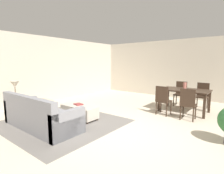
{
  "coord_description": "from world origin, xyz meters",
  "views": [
    {
      "loc": [
        2.15,
        -3.36,
        1.63
      ],
      "look_at": [
        -1.39,
        1.17,
        0.84
      ],
      "focal_mm": 28.04,
      "sensor_mm": 36.0,
      "label": 1
    }
  ],
  "objects": [
    {
      "name": "dining_chair_far_right",
      "position": [
        0.9,
        3.49,
        0.52
      ],
      "size": [
        0.42,
        0.42,
        0.92
      ],
      "color": "#332319",
      "rests_on": "ground_plane"
    },
    {
      "name": "dining_table",
      "position": [
        0.52,
        2.63,
        0.66
      ],
      "size": [
        1.51,
        0.93,
        0.76
      ],
      "color": "#332319",
      "rests_on": "ground_plane"
    },
    {
      "name": "dining_chair_near_right",
      "position": [
        0.87,
        1.77,
        0.52
      ],
      "size": [
        0.42,
        0.42,
        0.92
      ],
      "color": "#332319",
      "rests_on": "ground_plane"
    },
    {
      "name": "wall_back",
      "position": [
        0.0,
        5.0,
        1.35
      ],
      "size": [
        9.0,
        0.12,
        2.7
      ],
      "primitive_type": "cube",
      "color": "#BCB2A0",
      "rests_on": "ground_plane"
    },
    {
      "name": "ottoman_table",
      "position": [
        -1.68,
        -0.02,
        0.22
      ],
      "size": [
        1.16,
        0.47,
        0.38
      ],
      "color": "#B7AD9E",
      "rests_on": "ground_plane"
    },
    {
      "name": "side_table",
      "position": [
        -3.34,
        -1.07,
        0.45
      ],
      "size": [
        0.4,
        0.4,
        0.57
      ],
      "color": "brown",
      "rests_on": "ground_plane"
    },
    {
      "name": "dining_chair_far_left",
      "position": [
        0.15,
        3.47,
        0.52
      ],
      "size": [
        0.41,
        0.41,
        0.92
      ],
      "color": "#332319",
      "rests_on": "ground_plane"
    },
    {
      "name": "area_rug",
      "position": [
        -1.79,
        -0.55,
        0.0
      ],
      "size": [
        3.0,
        2.8,
        0.01
      ],
      "primitive_type": "cube",
      "color": "slate",
      "rests_on": "ground_plane"
    },
    {
      "name": "couch",
      "position": [
        -1.9,
        -1.12,
        0.29
      ],
      "size": [
        2.27,
        0.89,
        0.86
      ],
      "color": "gray",
      "rests_on": "ground_plane"
    },
    {
      "name": "table_lamp",
      "position": [
        -3.34,
        -1.07,
        0.98
      ],
      "size": [
        0.26,
        0.26,
        0.53
      ],
      "color": "brown",
      "rests_on": "side_table"
    },
    {
      "name": "dining_chair_near_left",
      "position": [
        0.11,
        1.83,
        0.52
      ],
      "size": [
        0.42,
        0.42,
        0.92
      ],
      "color": "#332319",
      "rests_on": "ground_plane"
    },
    {
      "name": "wall_left",
      "position": [
        -4.5,
        0.5,
        1.35
      ],
      "size": [
        0.12,
        11.0,
        2.7
      ],
      "primitive_type": "cube",
      "color": "#BCB2A0",
      "rests_on": "ground_plane"
    },
    {
      "name": "vase_centerpiece",
      "position": [
        0.52,
        2.63,
        0.87
      ],
      "size": [
        0.11,
        0.11,
        0.23
      ],
      "primitive_type": "cylinder",
      "color": "#B26659",
      "rests_on": "dining_table"
    },
    {
      "name": "book_on_ottoman",
      "position": [
        -1.79,
        0.05,
        0.4
      ],
      "size": [
        0.3,
        0.25,
        0.03
      ],
      "primitive_type": "cube",
      "rotation": [
        0.0,
        0.0,
        -0.21
      ],
      "color": "maroon",
      "rests_on": "ottoman_table"
    },
    {
      "name": "ground_plane",
      "position": [
        0.0,
        0.0,
        0.0
      ],
      "size": [
        10.8,
        10.8,
        0.0
      ],
      "primitive_type": "plane",
      "color": "beige"
    }
  ]
}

